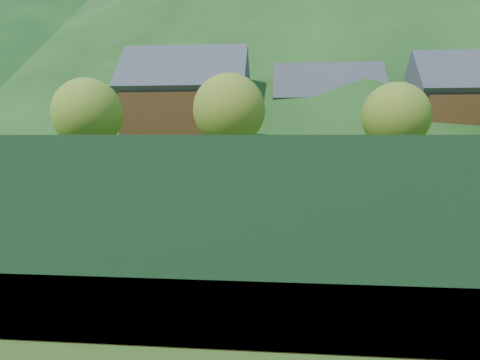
# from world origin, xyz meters

# --- Properties ---
(ground) EXTENTS (400.00, 400.00, 0.00)m
(ground) POSITION_xyz_m (0.00, 0.00, 0.00)
(ground) COLOR #2E4F18
(ground) RESTS_ON ground
(clay_court) EXTENTS (40.00, 24.00, 0.02)m
(clay_court) POSITION_xyz_m (0.00, 0.00, 0.01)
(clay_court) COLOR #AD4A1C
(clay_court) RESTS_ON ground
(mountain_far) EXTENTS (280.00, 280.00, 110.00)m
(mountain_far) POSITION_xyz_m (10.00, 160.00, 55.00)
(mountain_far) COLOR #163613
(mountain_far) RESTS_ON ground
(mountain_far_left) EXTENTS (260.00, 260.00, 100.00)m
(mountain_far_left) POSITION_xyz_m (-90.00, 150.00, 50.00)
(mountain_far_left) COLOR #123412
(mountain_far_left) RESTS_ON ground
(coach) EXTENTS (0.64, 0.44, 1.69)m
(coach) POSITION_xyz_m (-4.20, -2.10, 0.86)
(coach) COLOR #193CA6
(coach) RESTS_ON clay_court
(student_a) EXTENTS (0.72, 0.61, 1.31)m
(student_a) POSITION_xyz_m (2.92, 1.14, 0.68)
(student_a) COLOR #D46112
(student_a) RESTS_ON clay_court
(student_b) EXTENTS (0.95, 0.42, 1.60)m
(student_b) POSITION_xyz_m (4.15, 1.41, 0.82)
(student_b) COLOR #EB5714
(student_b) RESTS_ON clay_court
(student_c) EXTENTS (0.77, 0.52, 1.54)m
(student_c) POSITION_xyz_m (4.24, 1.51, 0.79)
(student_c) COLOR orange
(student_c) RESTS_ON clay_court
(student_d) EXTENTS (1.05, 0.77, 1.45)m
(student_d) POSITION_xyz_m (9.62, 3.15, 0.74)
(student_d) COLOR orange
(student_d) RESTS_ON clay_court
(tennis_ball_0) EXTENTS (0.07, 0.07, 0.07)m
(tennis_ball_0) POSITION_xyz_m (2.02, -2.00, 0.05)
(tennis_ball_0) COLOR #C1DC24
(tennis_ball_0) RESTS_ON clay_court
(tennis_ball_1) EXTENTS (0.07, 0.07, 0.07)m
(tennis_ball_1) POSITION_xyz_m (-0.96, -7.85, 0.05)
(tennis_ball_1) COLOR #C1DC24
(tennis_ball_1) RESTS_ON clay_court
(tennis_ball_2) EXTENTS (0.07, 0.07, 0.07)m
(tennis_ball_2) POSITION_xyz_m (3.12, -3.04, 0.05)
(tennis_ball_2) COLOR #C1DC24
(tennis_ball_2) RESTS_ON clay_court
(tennis_ball_3) EXTENTS (0.07, 0.07, 0.07)m
(tennis_ball_3) POSITION_xyz_m (-6.64, -4.51, 0.05)
(tennis_ball_3) COLOR #C1DC24
(tennis_ball_3) RESTS_ON clay_court
(tennis_ball_4) EXTENTS (0.07, 0.07, 0.07)m
(tennis_ball_4) POSITION_xyz_m (4.86, -4.24, 0.05)
(tennis_ball_4) COLOR #C1DC24
(tennis_ball_4) RESTS_ON clay_court
(tennis_ball_5) EXTENTS (0.07, 0.07, 0.07)m
(tennis_ball_5) POSITION_xyz_m (-8.78, -2.79, 0.05)
(tennis_ball_5) COLOR #C1DC24
(tennis_ball_5) RESTS_ON clay_court
(tennis_ball_6) EXTENTS (0.07, 0.07, 0.07)m
(tennis_ball_6) POSITION_xyz_m (-9.39, -2.03, 0.05)
(tennis_ball_6) COLOR #C1DC24
(tennis_ball_6) RESTS_ON clay_court
(tennis_ball_7) EXTENTS (0.07, 0.07, 0.07)m
(tennis_ball_7) POSITION_xyz_m (2.66, -8.62, 0.05)
(tennis_ball_7) COLOR #C1DC24
(tennis_ball_7) RESTS_ON clay_court
(tennis_ball_9) EXTENTS (0.07, 0.07, 0.07)m
(tennis_ball_9) POSITION_xyz_m (3.12, -2.58, 0.05)
(tennis_ball_9) COLOR #C1DC24
(tennis_ball_9) RESTS_ON clay_court
(tennis_ball_10) EXTENTS (0.07, 0.07, 0.07)m
(tennis_ball_10) POSITION_xyz_m (-3.43, -8.23, 0.05)
(tennis_ball_10) COLOR #C1DC24
(tennis_ball_10) RESTS_ON clay_court
(tennis_ball_11) EXTENTS (0.07, 0.07, 0.07)m
(tennis_ball_11) POSITION_xyz_m (1.29, -1.71, 0.05)
(tennis_ball_11) COLOR #C1DC24
(tennis_ball_11) RESTS_ON clay_court
(tennis_ball_13) EXTENTS (0.07, 0.07, 0.07)m
(tennis_ball_13) POSITION_xyz_m (-7.06, -6.99, 0.05)
(tennis_ball_13) COLOR #C1DC24
(tennis_ball_13) RESTS_ON clay_court
(tennis_ball_14) EXTENTS (0.07, 0.07, 0.07)m
(tennis_ball_14) POSITION_xyz_m (-4.71, -4.60, 0.05)
(tennis_ball_14) COLOR #C1DC24
(tennis_ball_14) RESTS_ON clay_court
(tennis_ball_15) EXTENTS (0.07, 0.07, 0.07)m
(tennis_ball_15) POSITION_xyz_m (-0.97, -9.28, 0.05)
(tennis_ball_15) COLOR #C1DC24
(tennis_ball_15) RESTS_ON clay_court
(tennis_ball_16) EXTENTS (0.07, 0.07, 0.07)m
(tennis_ball_16) POSITION_xyz_m (-3.82, -3.44, 0.05)
(tennis_ball_16) COLOR #C1DC24
(tennis_ball_16) RESTS_ON clay_court
(tennis_ball_17) EXTENTS (0.07, 0.07, 0.07)m
(tennis_ball_17) POSITION_xyz_m (-1.64, -8.95, 0.05)
(tennis_ball_17) COLOR #C1DC24
(tennis_ball_17) RESTS_ON clay_court
(tennis_ball_18) EXTENTS (0.07, 0.07, 0.07)m
(tennis_ball_18) POSITION_xyz_m (3.61, -5.62, 0.05)
(tennis_ball_18) COLOR #C1DC24
(tennis_ball_18) RESTS_ON clay_court
(tennis_ball_20) EXTENTS (0.07, 0.07, 0.07)m
(tennis_ball_20) POSITION_xyz_m (1.81, -6.85, 0.05)
(tennis_ball_20) COLOR #C1DC24
(tennis_ball_20) RESTS_ON clay_court
(tennis_ball_21) EXTENTS (0.07, 0.07, 0.07)m
(tennis_ball_21) POSITION_xyz_m (-2.09, -4.44, 0.05)
(tennis_ball_21) COLOR #C1DC24
(tennis_ball_21) RESTS_ON clay_court
(court_lines) EXTENTS (23.83, 11.03, 0.00)m
(court_lines) POSITION_xyz_m (0.00, 0.00, 0.02)
(court_lines) COLOR white
(court_lines) RESTS_ON clay_court
(tennis_net) EXTENTS (0.10, 12.07, 1.10)m
(tennis_net) POSITION_xyz_m (0.00, 0.00, 0.52)
(tennis_net) COLOR black
(tennis_net) RESTS_ON clay_court
(perimeter_fence) EXTENTS (40.40, 24.24, 3.00)m
(perimeter_fence) POSITION_xyz_m (0.00, 0.00, 1.27)
(perimeter_fence) COLOR black
(perimeter_fence) RESTS_ON clay_court
(ball_hopper) EXTENTS (0.57, 0.57, 1.00)m
(ball_hopper) POSITION_xyz_m (-7.03, -3.64, 0.77)
(ball_hopper) COLOR black
(ball_hopper) RESTS_ON clay_court
(chalet_left) EXTENTS (13.80, 9.93, 12.92)m
(chalet_left) POSITION_xyz_m (-10.00, 30.00, 5.65)
(chalet_left) COLOR beige
(chalet_left) RESTS_ON ground
(chalet_mid) EXTENTS (12.65, 8.82, 11.45)m
(chalet_mid) POSITION_xyz_m (6.00, 34.00, 4.99)
(chalet_mid) COLOR beige
(chalet_mid) RESTS_ON ground
(chalet_right) EXTENTS (11.50, 8.82, 11.91)m
(chalet_right) POSITION_xyz_m (20.00, 30.00, 5.26)
(chalet_right) COLOR beige
(chalet_right) RESTS_ON ground
(tree_a) EXTENTS (6.00, 6.00, 7.88)m
(tree_a) POSITION_xyz_m (-16.00, 18.00, 4.87)
(tree_a) COLOR #3C2418
(tree_a) RESTS_ON ground
(tree_b) EXTENTS (6.40, 6.40, 8.40)m
(tree_b) POSITION_xyz_m (-4.00, 20.00, 5.19)
(tree_b) COLOR #432A1A
(tree_b) RESTS_ON ground
(tree_c) EXTENTS (5.60, 5.60, 7.35)m
(tree_c) POSITION_xyz_m (10.00, 19.00, 4.54)
(tree_c) COLOR #3E2918
(tree_c) RESTS_ON ground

